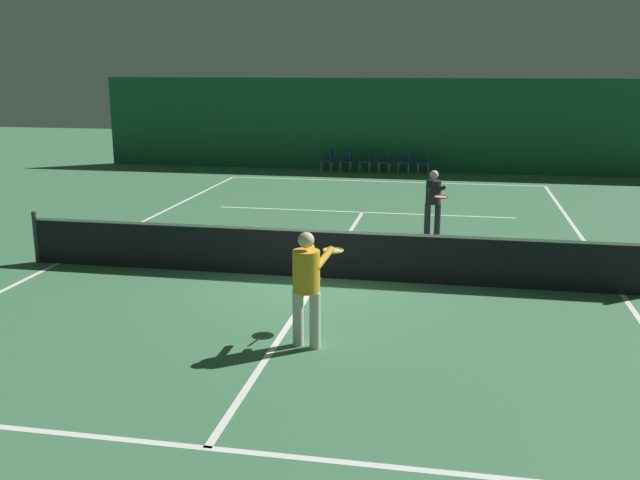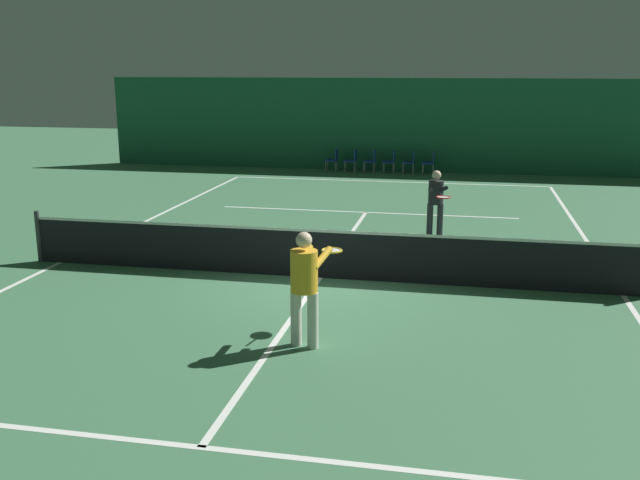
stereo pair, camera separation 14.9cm
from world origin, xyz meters
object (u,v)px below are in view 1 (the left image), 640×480
(courtside_chair_2, at_px, (367,160))
(courtside_chair_1, at_px, (347,159))
(courtside_chair_3, at_px, (386,160))
(courtside_chair_4, at_px, (406,160))
(courtside_chair_0, at_px, (328,159))
(player_far, at_px, (434,198))
(tennis_net, at_px, (319,252))
(courtside_chair_5, at_px, (425,161))
(player_near, at_px, (307,280))

(courtside_chair_2, bearing_deg, courtside_chair_1, -90.00)
(courtside_chair_3, relative_size, courtside_chair_4, 1.00)
(courtside_chair_0, bearing_deg, courtside_chair_2, 90.00)
(courtside_chair_0, height_order, courtside_chair_4, same)
(player_far, height_order, courtside_chair_1, player_far)
(tennis_net, bearing_deg, player_far, 63.20)
(courtside_chair_3, bearing_deg, courtside_chair_5, 90.00)
(courtside_chair_3, xyz_separation_m, courtside_chair_4, (0.74, 0.00, 0.00))
(tennis_net, distance_m, courtside_chair_3, 14.03)
(courtside_chair_2, bearing_deg, player_near, 4.35)
(courtside_chair_1, xyz_separation_m, courtside_chair_3, (1.48, 0.00, 0.00))
(courtside_chair_4, bearing_deg, courtside_chair_0, -90.00)
(player_near, height_order, player_far, player_near)
(player_far, bearing_deg, courtside_chair_5, 171.53)
(tennis_net, xyz_separation_m, courtside_chair_0, (-2.33, 14.03, -0.03))
(player_far, bearing_deg, courtside_chair_2, -176.23)
(courtside_chair_1, bearing_deg, player_far, 19.65)
(courtside_chair_1, bearing_deg, courtside_chair_5, 90.00)
(tennis_net, relative_size, courtside_chair_3, 14.29)
(tennis_net, relative_size, courtside_chair_2, 14.29)
(player_near, relative_size, courtside_chair_2, 2.03)
(player_near, bearing_deg, courtside_chair_3, 14.40)
(player_near, bearing_deg, courtside_chair_4, 11.97)
(courtside_chair_0, relative_size, courtside_chair_4, 1.00)
(courtside_chair_0, distance_m, courtside_chair_3, 2.22)
(tennis_net, bearing_deg, courtside_chair_3, 90.45)
(player_near, xyz_separation_m, courtside_chair_0, (-2.80, 17.41, -0.51))
(player_far, height_order, courtside_chair_3, player_far)
(tennis_net, distance_m, courtside_chair_2, 14.06)
(courtside_chair_1, xyz_separation_m, courtside_chair_4, (2.22, 0.00, 0.00))
(player_far, height_order, courtside_chair_0, player_far)
(player_far, distance_m, courtside_chair_5, 10.09)
(player_far, distance_m, courtside_chair_2, 10.47)
(tennis_net, height_order, courtside_chair_2, tennis_net)
(player_near, relative_size, courtside_chair_4, 2.03)
(courtside_chair_4, bearing_deg, courtside_chair_3, -90.00)
(tennis_net, relative_size, courtside_chair_1, 14.29)
(courtside_chair_2, relative_size, courtside_chair_4, 1.00)
(courtside_chair_4, bearing_deg, player_far, 7.77)
(courtside_chair_1, bearing_deg, player_near, 6.76)
(courtside_chair_1, height_order, courtside_chair_2, same)
(tennis_net, height_order, player_near, player_near)
(player_far, height_order, courtside_chair_2, player_far)
(tennis_net, height_order, courtside_chair_5, tennis_net)
(tennis_net, relative_size, courtside_chair_5, 14.29)
(courtside_chair_3, bearing_deg, courtside_chair_1, -90.00)
(tennis_net, xyz_separation_m, player_near, (0.47, -3.38, 0.48))
(courtside_chair_1, relative_size, courtside_chair_5, 1.00)
(courtside_chair_3, bearing_deg, player_far, 11.86)
(courtside_chair_2, xyz_separation_m, courtside_chair_4, (1.48, 0.00, 0.00))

